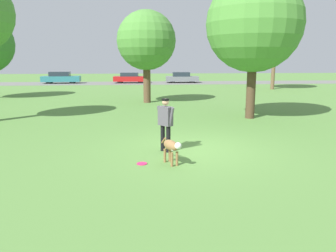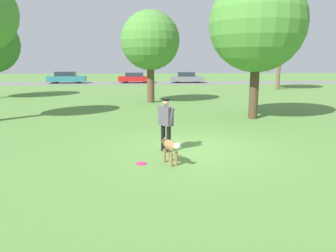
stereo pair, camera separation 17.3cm
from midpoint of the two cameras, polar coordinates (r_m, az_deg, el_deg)
ground_plane at (r=10.08m, az=3.52°, el=-4.13°), size 120.00×120.00×0.00m
far_road_strip at (r=40.10m, az=-2.99°, el=7.49°), size 120.00×6.00×0.01m
person at (r=9.66m, az=-0.96°, el=0.94°), size 0.51×0.59×1.59m
dog at (r=8.55m, az=0.04°, el=-3.65°), size 0.51×0.98×0.67m
frisbee at (r=8.73m, az=-5.14°, el=-6.54°), size 0.28×0.28×0.02m
tree_far_right at (r=32.73m, az=18.09°, el=15.26°), size 4.25×4.25×7.38m
tree_near_right at (r=15.85m, az=14.47°, el=16.82°), size 4.33×4.33×6.48m
tree_mid_center at (r=21.30m, az=-4.02°, el=14.59°), size 3.72×3.72×5.79m
parked_car_teal at (r=41.39m, az=-18.28°, el=7.99°), size 4.50×1.84×1.38m
parked_car_red at (r=40.29m, az=-6.70°, el=8.33°), size 4.11×1.95×1.25m
parked_car_grey at (r=40.54m, az=2.28°, el=8.43°), size 4.01×1.93×1.30m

